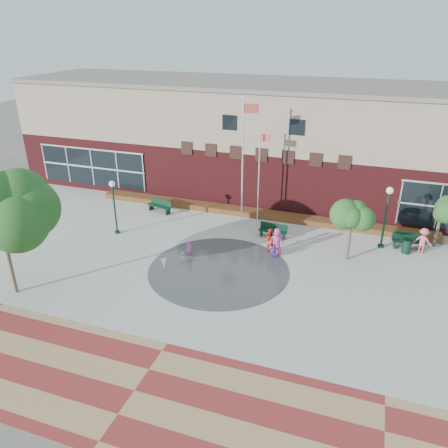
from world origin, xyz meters
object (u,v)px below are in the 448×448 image
(flagpole_left, at_px, (243,158))
(trash_can, at_px, (407,246))
(flagpole_right, at_px, (260,171))
(child_splash, at_px, (189,249))
(bench_left, at_px, (160,208))

(flagpole_left, xyz_separation_m, trash_can, (11.14, -0.52, -4.64))
(flagpole_right, height_order, child_splash, flagpole_right)
(child_splash, bearing_deg, flagpole_right, -128.41)
(trash_can, bearing_deg, flagpole_left, 177.32)
(flagpole_left, distance_m, bench_left, 8.36)
(bench_left, xyz_separation_m, trash_can, (17.98, -0.92, 0.16))
(flagpole_right, height_order, trash_can, flagpole_right)
(bench_left, bearing_deg, trash_can, 11.73)
(flagpole_right, bearing_deg, trash_can, -3.45)
(bench_left, bearing_deg, flagpole_right, 21.78)
(flagpole_right, relative_size, child_splash, 5.76)
(flagpole_right, xyz_separation_m, bench_left, (-7.66, -0.96, -3.53))
(flagpole_left, height_order, trash_can, flagpole_left)
(trash_can, xyz_separation_m, child_splash, (-12.93, -5.07, 0.11))
(flagpole_right, distance_m, child_splash, 8.10)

